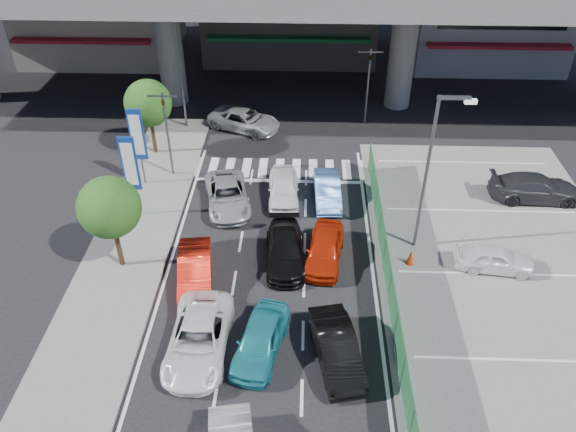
{
  "coord_description": "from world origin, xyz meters",
  "views": [
    {
      "loc": [
        1.56,
        -15.62,
        17.73
      ],
      "look_at": [
        0.77,
        5.81,
        1.79
      ],
      "focal_mm": 35.0,
      "sensor_mm": 36.0,
      "label": 1
    }
  ],
  "objects_px": {
    "signboard_far": "(137,137)",
    "taxi_teal_mid": "(260,340)",
    "taxi_orange_right": "(325,249)",
    "traffic_light_left": "(165,114)",
    "street_lamp_left": "(182,59)",
    "kei_truck_front_right": "(327,190)",
    "crossing_wagon_silver": "(244,120)",
    "tree_near": "(109,208)",
    "tree_far": "(148,103)",
    "sedan_white_front_mid": "(284,188)",
    "taxi_orange_left": "(195,271)",
    "wagon_silver_front_left": "(227,195)",
    "sedan_black_mid": "(285,250)",
    "signboard_near": "(130,166)",
    "traffic_cone": "(411,257)",
    "traffic_light_right": "(369,68)",
    "parked_sedan_white": "(495,258)",
    "hatch_black_mid_right": "(337,348)",
    "sedan_white_mid_left": "(199,338)",
    "street_lamp_right": "(432,163)"
  },
  "relations": [
    {
      "from": "traffic_light_right",
      "to": "wagon_silver_front_left",
      "type": "distance_m",
      "value": 13.22
    },
    {
      "from": "signboard_near",
      "to": "traffic_cone",
      "type": "bearing_deg",
      "value": -13.81
    },
    {
      "from": "sedan_black_mid",
      "to": "tree_far",
      "type": "bearing_deg",
      "value": 127.42
    },
    {
      "from": "tree_near",
      "to": "taxi_orange_right",
      "type": "height_order",
      "value": "tree_near"
    },
    {
      "from": "taxi_teal_mid",
      "to": "kei_truck_front_right",
      "type": "relative_size",
      "value": 1.05
    },
    {
      "from": "taxi_teal_mid",
      "to": "sedan_black_mid",
      "type": "bearing_deg",
      "value": 94.94
    },
    {
      "from": "sedan_white_mid_left",
      "to": "kei_truck_front_right",
      "type": "height_order",
      "value": "sedan_white_mid_left"
    },
    {
      "from": "traffic_light_right",
      "to": "traffic_light_left",
      "type": "bearing_deg",
      "value": -149.11
    },
    {
      "from": "signboard_far",
      "to": "taxi_teal_mid",
      "type": "height_order",
      "value": "signboard_far"
    },
    {
      "from": "traffic_cone",
      "to": "signboard_near",
      "type": "bearing_deg",
      "value": 166.19
    },
    {
      "from": "sedan_white_mid_left",
      "to": "crossing_wagon_silver",
      "type": "distance_m",
      "value": 18.82
    },
    {
      "from": "street_lamp_right",
      "to": "crossing_wagon_silver",
      "type": "relative_size",
      "value": 1.66
    },
    {
      "from": "street_lamp_left",
      "to": "tree_far",
      "type": "relative_size",
      "value": 1.67
    },
    {
      "from": "sedan_white_front_mid",
      "to": "street_lamp_right",
      "type": "bearing_deg",
      "value": -32.51
    },
    {
      "from": "signboard_near",
      "to": "hatch_black_mid_right",
      "type": "relative_size",
      "value": 1.12
    },
    {
      "from": "sedan_white_mid_left",
      "to": "wagon_silver_front_left",
      "type": "xyz_separation_m",
      "value": [
        -0.1,
        10.01,
        -0.04
      ]
    },
    {
      "from": "tree_near",
      "to": "wagon_silver_front_left",
      "type": "bearing_deg",
      "value": 49.28
    },
    {
      "from": "taxi_teal_mid",
      "to": "wagon_silver_front_left",
      "type": "xyz_separation_m",
      "value": [
        -2.54,
        9.99,
        -0.04
      ]
    },
    {
      "from": "street_lamp_left",
      "to": "traffic_light_right",
      "type": "bearing_deg",
      "value": 4.83
    },
    {
      "from": "crossing_wagon_silver",
      "to": "wagon_silver_front_left",
      "type": "bearing_deg",
      "value": -156.84
    },
    {
      "from": "taxi_orange_right",
      "to": "traffic_light_left",
      "type": "bearing_deg",
      "value": 148.54
    },
    {
      "from": "signboard_near",
      "to": "signboard_far",
      "type": "height_order",
      "value": "same"
    },
    {
      "from": "tree_near",
      "to": "sedan_white_front_mid",
      "type": "height_order",
      "value": "tree_near"
    },
    {
      "from": "traffic_light_right",
      "to": "sedan_white_mid_left",
      "type": "height_order",
      "value": "traffic_light_right"
    },
    {
      "from": "traffic_light_right",
      "to": "taxi_teal_mid",
      "type": "relative_size",
      "value": 1.29
    },
    {
      "from": "crossing_wagon_silver",
      "to": "taxi_orange_right",
      "type": "bearing_deg",
      "value": -135.31
    },
    {
      "from": "street_lamp_right",
      "to": "tree_far",
      "type": "bearing_deg",
      "value": 150.42
    },
    {
      "from": "tree_far",
      "to": "sedan_white_front_mid",
      "type": "height_order",
      "value": "tree_far"
    },
    {
      "from": "traffic_light_left",
      "to": "kei_truck_front_right",
      "type": "relative_size",
      "value": 1.35
    },
    {
      "from": "signboard_far",
      "to": "taxi_orange_left",
      "type": "height_order",
      "value": "signboard_far"
    },
    {
      "from": "parked_sedan_white",
      "to": "traffic_cone",
      "type": "distance_m",
      "value": 3.83
    },
    {
      "from": "street_lamp_right",
      "to": "hatch_black_mid_right",
      "type": "distance_m",
      "value": 9.32
    },
    {
      "from": "signboard_far",
      "to": "parked_sedan_white",
      "type": "xyz_separation_m",
      "value": [
        18.02,
        -6.6,
        -2.39
      ]
    },
    {
      "from": "signboard_far",
      "to": "sedan_white_mid_left",
      "type": "height_order",
      "value": "signboard_far"
    },
    {
      "from": "tree_far",
      "to": "taxi_orange_left",
      "type": "bearing_deg",
      "value": -68.71
    },
    {
      "from": "crossing_wagon_silver",
      "to": "traffic_cone",
      "type": "height_order",
      "value": "crossing_wagon_silver"
    },
    {
      "from": "crossing_wagon_silver",
      "to": "taxi_orange_left",
      "type": "bearing_deg",
      "value": -159.5
    },
    {
      "from": "sedan_white_mid_left",
      "to": "traffic_cone",
      "type": "distance_m",
      "value": 10.65
    },
    {
      "from": "tree_near",
      "to": "sedan_white_mid_left",
      "type": "distance_m",
      "value": 7.18
    },
    {
      "from": "hatch_black_mid_right",
      "to": "street_lamp_right",
      "type": "bearing_deg",
      "value": 47.2
    },
    {
      "from": "sedan_white_mid_left",
      "to": "parked_sedan_white",
      "type": "xyz_separation_m",
      "value": [
        12.93,
        5.3,
        -0.02
      ]
    },
    {
      "from": "tree_far",
      "to": "parked_sedan_white",
      "type": "bearing_deg",
      "value": -29.03
    },
    {
      "from": "traffic_light_right",
      "to": "tree_near",
      "type": "height_order",
      "value": "traffic_light_right"
    },
    {
      "from": "sedan_black_mid",
      "to": "taxi_orange_right",
      "type": "bearing_deg",
      "value": 0.0
    },
    {
      "from": "sedan_black_mid",
      "to": "sedan_white_front_mid",
      "type": "height_order",
      "value": "sedan_white_front_mid"
    },
    {
      "from": "street_lamp_left",
      "to": "tree_near",
      "type": "height_order",
      "value": "street_lamp_left"
    },
    {
      "from": "sedan_white_mid_left",
      "to": "hatch_black_mid_right",
      "type": "height_order",
      "value": "same"
    },
    {
      "from": "street_lamp_left",
      "to": "kei_truck_front_right",
      "type": "bearing_deg",
      "value": -41.95
    },
    {
      "from": "taxi_orange_left",
      "to": "wagon_silver_front_left",
      "type": "bearing_deg",
      "value": 74.45
    },
    {
      "from": "hatch_black_mid_right",
      "to": "signboard_near",
      "type": "bearing_deg",
      "value": 125.51
    }
  ]
}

